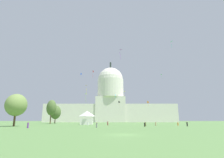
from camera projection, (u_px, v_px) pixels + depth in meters
ground_plane at (123, 135)px, 26.53m from camera, size 800.00×800.00×0.00m
capitol_building at (110, 102)px, 187.29m from camera, size 135.67×27.87×65.47m
event_tent at (87, 118)px, 85.76m from camera, size 5.98×5.98×6.53m
tree_west_near at (51, 108)px, 102.93m from camera, size 8.43×8.55×13.78m
tree_west_mid at (55, 112)px, 114.58m from camera, size 9.17×9.15×11.59m
tree_west_far at (16, 105)px, 63.24m from camera, size 8.70×9.61×11.46m
person_tan_edge_east at (156, 124)px, 69.42m from camera, size 0.61×0.61×1.46m
person_olive_deep_crowd at (146, 124)px, 62.80m from camera, size 0.41×0.41×1.53m
person_black_near_tent at (187, 124)px, 62.22m from camera, size 0.55×0.55×1.67m
person_black_lawn_far_right at (145, 125)px, 59.15m from camera, size 0.43×0.43×1.51m
person_grey_lawn_far_left at (97, 125)px, 50.82m from camera, size 0.49×0.49×1.51m
person_purple_back_right at (28, 125)px, 48.26m from camera, size 0.61×0.61×1.65m
person_maroon_front_right at (108, 123)px, 73.05m from camera, size 0.49×0.49×1.76m
person_orange_mid_right at (178, 124)px, 69.85m from camera, size 0.59×0.59×1.51m
person_white_back_left at (88, 124)px, 74.46m from camera, size 0.48×0.48×1.63m
kite_red_mid at (93, 72)px, 109.65m from camera, size 0.79×0.46×4.47m
kite_turquoise_high at (171, 42)px, 86.84m from camera, size 1.25×1.85×3.10m
kite_lime_low at (85, 95)px, 94.01m from camera, size 1.39×1.76×4.23m
kite_gold_low at (87, 87)px, 77.83m from camera, size 1.63×1.38×3.96m
kite_cyan_mid at (115, 96)px, 135.55m from camera, size 0.59×0.58×3.60m
kite_blue_high at (81, 74)px, 134.86m from camera, size 0.98×0.15×3.32m
kite_yellow_mid at (124, 92)px, 123.94m from camera, size 1.46×1.80×3.11m
kite_orange_low at (148, 102)px, 108.96m from camera, size 1.25×1.19×2.98m
kite_violet_mid at (120, 51)px, 64.76m from camera, size 1.39×1.30×3.58m
kite_black_low at (119, 102)px, 120.13m from camera, size 1.30×1.29×3.71m
kite_magenta_mid at (102, 98)px, 152.72m from camera, size 1.41×0.82×3.88m
kite_white_mid at (97, 94)px, 147.01m from camera, size 0.45×1.12×2.33m
kite_green_mid at (162, 75)px, 128.27m from camera, size 1.17×1.74×2.09m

